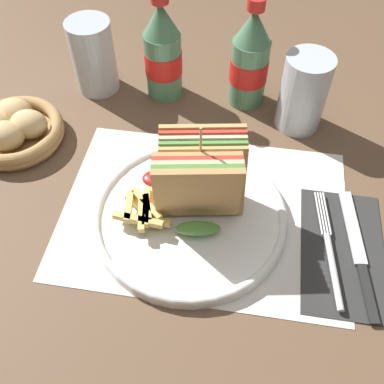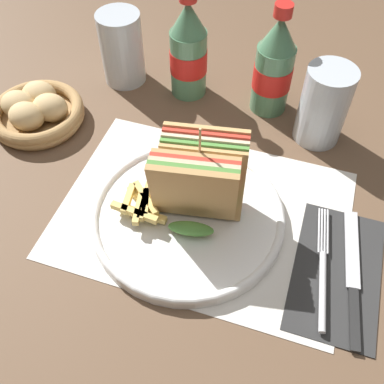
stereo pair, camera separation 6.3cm
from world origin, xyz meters
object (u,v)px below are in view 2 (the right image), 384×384
Objects in this scene: knife at (353,276)px; glass_near at (324,105)px; fork at (323,277)px; coke_bottle_near at (188,52)px; coke_bottle_far at (274,67)px; plate_main at (188,215)px; bread_basket at (36,112)px; glass_far at (122,53)px; club_sandwich at (199,181)px.

knife is 1.58× the size of glass_near.
fork is 0.97× the size of coke_bottle_near.
coke_bottle_far reaches higher than glass_near.
coke_bottle_far is (0.06, 0.28, 0.07)m from plate_main.
fork is 0.90× the size of knife.
plate_main is 1.75× the size of bread_basket.
glass_near is 1.00× the size of glass_far.
glass_near is (0.24, -0.05, -0.02)m from coke_bottle_near.
glass_near is 0.48m from bread_basket.
club_sandwich reaches higher than glass_far.
glass_far is at bearing -178.82° from coke_bottle_near.
knife is at bearing -9.49° from club_sandwich.
coke_bottle_near is 1.00× the size of coke_bottle_far.
knife is at bearing -14.36° from bread_basket.
fork is 1.43× the size of glass_near.
club_sandwich is 0.96× the size of bread_basket.
glass_far is (-0.37, 0.04, -0.01)m from glass_near.
club_sandwich is 0.81× the size of fork.
coke_bottle_far reaches higher than glass_far.
coke_bottle_near is at bearing -179.17° from coke_bottle_far.
coke_bottle_near is (-0.10, 0.26, 0.01)m from club_sandwich.
bread_basket is (-0.10, -0.16, -0.03)m from glass_far.
club_sandwich is 0.35m from glass_far.
glass_far is at bearing -179.01° from coke_bottle_far.
plate_main is at bearing -51.79° from glass_far.
coke_bottle_far is (-0.18, 0.30, 0.08)m from knife.
plate_main is 0.24m from knife.
knife is 0.36m from coke_bottle_far.
knife is at bearing -71.25° from glass_near.
plate_main is 1.49× the size of fork.
glass_near reaches higher than bread_basket.
coke_bottle_far is 0.41m from bread_basket.
glass_near is (0.14, 0.22, -0.01)m from club_sandwich.
glass_far is (-0.41, 0.31, 0.05)m from fork.
coke_bottle_near is at bearing 35.84° from bread_basket.
glass_near is at bearing 13.88° from bread_basket.
club_sandwich is at bearing -48.73° from glass_far.
club_sandwich is (0.01, 0.02, 0.06)m from plate_main.
glass_near is (-0.09, 0.25, 0.06)m from knife.
bread_basket is (-0.22, -0.16, -0.06)m from coke_bottle_near.
fork is (0.19, -0.05, -0.07)m from club_sandwich.
knife is 0.54m from glass_far.
fork is at bearing -65.99° from coke_bottle_far.
coke_bottle_far is at bearing 0.99° from glass_far.
fork is 0.43m from coke_bottle_near.
coke_bottle_far is at bearing 78.47° from plate_main.
glass_far reaches higher than bread_basket.
knife is 1.07× the size of coke_bottle_far.
plate_main is 0.28m from glass_near.
glass_near is at bearing 57.18° from plate_main.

